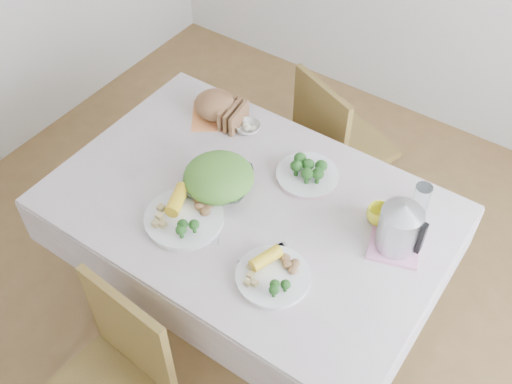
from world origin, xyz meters
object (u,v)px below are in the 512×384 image
Objects in this scene: dinner_plate_left at (184,219)px; salad_bowl at (219,183)px; yellow_mug at (379,215)px; chair_far at (346,141)px; dining_table at (250,263)px; electric_kettle at (400,225)px; dinner_plate_right at (273,277)px.

salad_bowl is at bearing 87.68° from dinner_plate_left.
yellow_mug is at bearing 34.51° from dinner_plate_left.
chair_far is at bearing 81.74° from dinner_plate_left.
electric_kettle reaches higher than dining_table.
electric_kettle reaches higher than yellow_mug.
dinner_plate_left reaches higher than dining_table.
electric_kettle is (0.28, 0.37, 0.11)m from dinner_plate_right.
dinner_plate_right is at bearing 125.96° from chair_far.
salad_bowl is 1.25× the size of electric_kettle.
yellow_mug is 0.45× the size of electric_kettle.
dinner_plate_left is at bearing -125.13° from dining_table.
dinner_plate_left reaches higher than dinner_plate_right.
yellow_mug is (0.59, 0.20, 0.01)m from salad_bowl.
dinner_plate_right is at bearing -41.37° from dining_table.
electric_kettle reaches higher than dinner_plate_right.
dining_table is 5.39× the size of dinner_plate_right.
chair_far is at bearing 80.29° from salad_bowl.
chair_far is 2.95× the size of dinner_plate_left.
dinner_plate_left is (-0.15, -0.21, 0.40)m from dining_table.
salad_bowl reaches higher than dinner_plate_left.
chair_far reaches higher than dining_table.
dining_table is 0.47m from dinner_plate_left.
dinner_plate_right is (0.41, -0.23, -0.02)m from salad_bowl.
chair_far reaches higher than dinner_plate_right.
salad_bowl is 0.99× the size of dinner_plate_right.
dinner_plate_left is 3.20× the size of yellow_mug.
dinner_plate_left is 1.44× the size of electric_kettle.
chair_far is at bearing 89.76° from dining_table.
salad_bowl is 0.87× the size of dinner_plate_left.
dining_table is at bearing 138.63° from dinner_plate_right.
yellow_mug is at bearing 147.31° from chair_far.
electric_kettle is at bearing 52.36° from dinner_plate_right.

